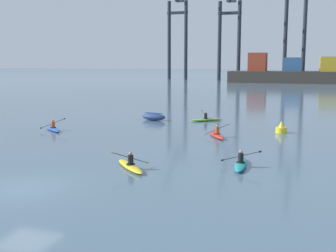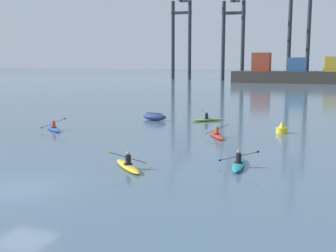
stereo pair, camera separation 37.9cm
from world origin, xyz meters
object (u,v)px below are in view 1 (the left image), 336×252
object	(u,v)px
gantry_crane_west_mid	(229,27)
kayak_teal	(241,164)
gantry_crane_east_mid	(296,16)
capsized_dinghy	(154,117)
gantry_crane_west	(177,26)
kayak_blue	(53,128)
container_barge	(291,73)
kayak_lime	(206,119)
kayak_yellow	(130,166)
channel_buoy	(281,128)
kayak_red	(217,135)

from	to	relation	value
gantry_crane_west_mid	kayak_teal	xyz separation A→B (m)	(20.60, -114.52, -16.89)
gantry_crane_east_mid	capsized_dinghy	world-z (taller)	gantry_crane_east_mid
gantry_crane_west	kayak_blue	distance (m)	115.78
capsized_dinghy	kayak_teal	distance (m)	19.63
container_barge	gantry_crane_west	size ratio (longest dim) A/B	0.99
gantry_crane_east_mid	kayak_teal	size ratio (longest dim) A/B	11.27
kayak_lime	kayak_yellow	size ratio (longest dim) A/B	1.03
gantry_crane_east_mid	channel_buoy	xyz separation A→B (m)	(1.83, -102.36, -19.55)
channel_buoy	kayak_lime	size ratio (longest dim) A/B	0.33
gantry_crane_west	gantry_crane_east_mid	world-z (taller)	gantry_crane_east_mid
gantry_crane_west_mid	gantry_crane_east_mid	size ratio (longest dim) A/B	0.89
gantry_crane_west_mid	gantry_crane_east_mid	xyz separation A→B (m)	(20.27, 0.21, 2.85)
channel_buoy	kayak_blue	size ratio (longest dim) A/B	0.34
channel_buoy	kayak_lime	distance (m)	8.89
channel_buoy	container_barge	bearing A→B (deg)	91.27
channel_buoy	kayak_red	distance (m)	5.83
container_barge	kayak_lime	distance (m)	87.45
kayak_blue	kayak_red	bearing A→B (deg)	4.65
kayak_red	kayak_lime	bearing A→B (deg)	107.79
gantry_crane_east_mid	capsized_dinghy	distance (m)	100.92
container_barge	kayak_red	world-z (taller)	container_barge
gantry_crane_east_mid	kayak_blue	xyz separation A→B (m)	(-16.51, -107.05, -19.74)
kayak_yellow	gantry_crane_west_mid	bearing A→B (deg)	97.33
kayak_red	gantry_crane_east_mid	bearing A→B (deg)	88.50
gantry_crane_west_mid	gantry_crane_east_mid	world-z (taller)	gantry_crane_east_mid
capsized_dinghy	kayak_teal	size ratio (longest dim) A/B	0.80
gantry_crane_west	container_barge	bearing A→B (deg)	-21.06
channel_buoy	kayak_teal	distance (m)	12.45
kayak_lime	kayak_yellow	bearing A→B (deg)	-89.17
kayak_teal	kayak_lime	xyz separation A→B (m)	(-5.85, 17.36, 0.00)
kayak_yellow	channel_buoy	bearing A→B (deg)	64.23
kayak_blue	kayak_teal	xyz separation A→B (m)	(16.84, -7.67, 0.00)
channel_buoy	kayak_blue	distance (m)	18.93
gantry_crane_east_mid	kayak_teal	xyz separation A→B (m)	(0.33, -114.72, -19.74)
gantry_crane_west_mid	channel_buoy	bearing A→B (deg)	-77.80
gantry_crane_east_mid	container_barge	bearing A→B (deg)	-91.26
container_barge	kayak_yellow	size ratio (longest dim) A/B	12.40
container_barge	capsized_dinghy	size ratio (longest dim) A/B	13.08
gantry_crane_west_mid	gantry_crane_west	bearing A→B (deg)	164.83
gantry_crane_west_mid	capsized_dinghy	distance (m)	100.11
channel_buoy	kayak_lime	world-z (taller)	kayak_lime
kayak_teal	kayak_lime	world-z (taller)	kayak_lime
kayak_lime	kayak_yellow	world-z (taller)	kayak_yellow
kayak_teal	channel_buoy	bearing A→B (deg)	83.10
container_barge	kayak_yellow	bearing A→B (deg)	-92.69
container_barge	channel_buoy	world-z (taller)	container_barge
gantry_crane_west_mid	kayak_lime	bearing A→B (deg)	-81.37
channel_buoy	kayak_red	size ratio (longest dim) A/B	0.30
container_barge	gantry_crane_west	distance (m)	44.77
kayak_red	kayak_lime	world-z (taller)	kayak_red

